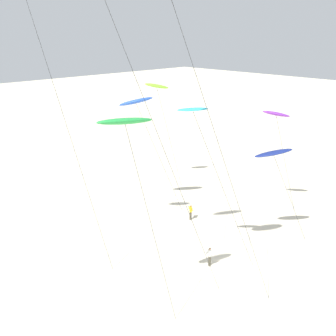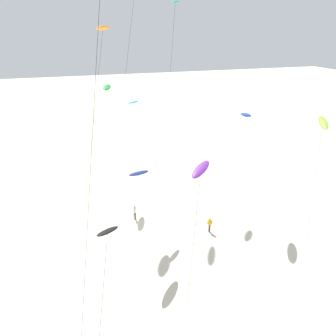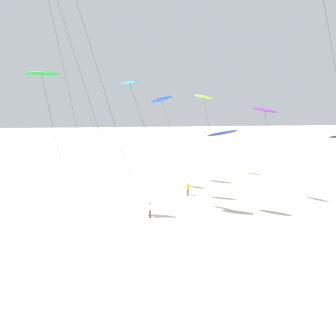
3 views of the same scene
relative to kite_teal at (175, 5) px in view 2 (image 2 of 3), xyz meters
The scene contains 12 objects.
ground_plane 27.92m from the kite_teal, 41.83° to the right, with size 260.00×260.00×0.00m, color beige.
kite_teal is the anchor object (origin of this frame).
kite_orange 11.05m from the kite_teal, 66.50° to the right, with size 7.56×5.75×20.98m.
kite_lime 23.75m from the kite_teal, 22.14° to the left, with size 3.82×2.84×12.90m.
kite_blue 17.47m from the kite_teal, 15.88° to the left, with size 5.37×4.41×12.57m.
kite_navy 24.45m from the kite_teal, 28.69° to the right, with size 4.50×3.76×9.07m.
kite_cyan 15.49m from the kite_teal, 41.71° to the right, with size 5.23×4.22×13.42m.
kite_green 13.35m from the kite_teal, 82.38° to the right, with size 4.09×2.77×14.08m.
kite_black 33.06m from the kite_teal, 27.70° to the right, with size 2.99×2.55×8.91m.
kite_purple 26.77m from the kite_teal, 14.46° to the right, with size 3.62×3.09×11.13m.
kite_flyer_nearest 25.97m from the kite_teal, 39.05° to the right, with size 0.62×0.64×1.67m.
kite_flyer_middle 27.22m from the kite_teal, ahead, with size 0.73×0.73×1.67m.
Camera 2 is at (35.30, -6.20, 21.05)m, focal length 39.29 mm.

